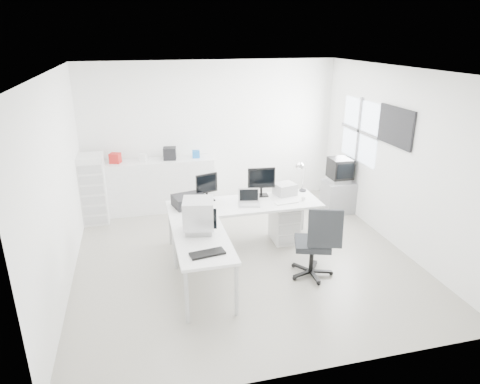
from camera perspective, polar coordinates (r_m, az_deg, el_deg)
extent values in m
cube|color=beige|center=(6.72, 0.42, -8.60)|extent=(5.00, 5.00, 0.01)
cube|color=white|center=(5.90, 0.49, 15.94)|extent=(5.00, 5.00, 0.01)
cube|color=white|center=(8.53, -3.77, 7.77)|extent=(5.00, 0.02, 2.80)
cube|color=white|center=(6.08, -23.03, 0.91)|extent=(0.02, 5.00, 2.80)
cube|color=white|center=(7.18, 20.20, 4.13)|extent=(0.02, 5.00, 2.80)
cube|color=white|center=(7.14, 5.93, -4.19)|extent=(0.40, 0.50, 0.60)
cube|color=black|center=(6.64, -6.76, -1.16)|extent=(0.56, 0.48, 0.17)
cube|color=white|center=(6.77, 6.23, -1.40)|extent=(0.39, 0.16, 0.02)
sphere|color=white|center=(6.91, 8.44, -0.82)|extent=(0.07, 0.07, 0.07)
cube|color=#ACACAC|center=(7.10, 6.01, 0.40)|extent=(0.39, 0.35, 0.19)
cube|color=black|center=(5.23, -4.37, -8.17)|extent=(0.45, 0.23, 0.03)
cube|color=gray|center=(8.44, 12.92, -0.61)|extent=(0.56, 0.46, 0.61)
cube|color=white|center=(8.41, -10.47, 0.92)|extent=(2.01, 0.50, 1.01)
cube|color=red|center=(8.23, -16.30, 4.36)|extent=(0.23, 0.22, 0.18)
cube|color=white|center=(8.23, -12.81, 4.49)|extent=(0.17, 0.15, 0.13)
cube|color=black|center=(8.24, -9.35, 5.10)|extent=(0.26, 0.25, 0.23)
cube|color=blue|center=(8.30, -5.89, 5.05)|extent=(0.15, 0.14, 0.14)
cylinder|color=white|center=(8.29, -18.38, 4.36)|extent=(0.07, 0.07, 0.22)
cube|color=white|center=(8.15, -18.91, 0.40)|extent=(0.44, 0.52, 1.25)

